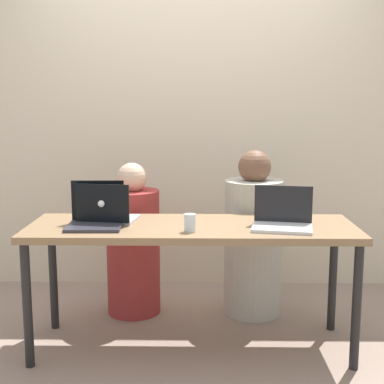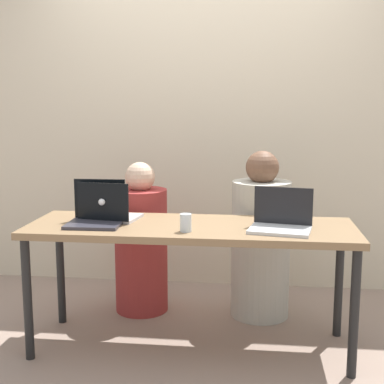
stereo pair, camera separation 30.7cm
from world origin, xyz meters
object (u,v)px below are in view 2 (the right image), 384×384
at_px(laptop_front_right, 281,221).
at_px(laptop_front_left, 96,215).
at_px(water_glass_center, 186,224).
at_px(person_on_left, 141,245).
at_px(person_on_right, 261,244).
at_px(laptop_back_left, 109,212).

relative_size(laptop_front_right, laptop_front_left, 1.17).
height_order(laptop_front_left, water_glass_center, laptop_front_left).
relative_size(laptop_front_left, water_glass_center, 3.17).
height_order(person_on_left, laptop_front_left, person_on_left).
height_order(person_on_right, laptop_back_left, person_on_right).
distance_m(laptop_front_left, water_glass_center, 0.55).
xyz_separation_m(person_on_right, laptop_back_left, (-0.90, -0.47, 0.29)).
xyz_separation_m(person_on_left, water_glass_center, (0.40, -0.70, 0.32)).
xyz_separation_m(laptop_front_right, water_glass_center, (-0.51, -0.09, -0.01)).
relative_size(person_on_left, laptop_front_left, 3.35).
bearing_deg(laptop_front_left, laptop_back_left, 63.31).
height_order(person_on_left, laptop_front_right, person_on_left).
height_order(person_on_right, laptop_front_right, person_on_right).
bearing_deg(laptop_front_left, person_on_right, 29.70).
bearing_deg(laptop_front_left, person_on_left, 75.37).
distance_m(laptop_front_right, laptop_front_left, 1.05).
bearing_deg(water_glass_center, laptop_front_left, 166.73).
xyz_separation_m(person_on_left, person_on_right, (0.81, 0.00, 0.04)).
height_order(person_on_left, person_on_right, person_on_right).
relative_size(laptop_back_left, water_glass_center, 3.61).
distance_m(person_on_right, water_glass_center, 0.86).
distance_m(person_on_right, laptop_front_left, 1.14).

